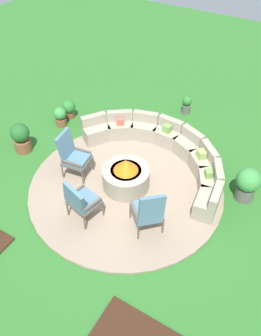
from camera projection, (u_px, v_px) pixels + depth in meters
ground_plane at (126, 187)px, 7.78m from camera, size 24.00×24.00×0.00m
patio_circle at (126, 186)px, 7.76m from camera, size 4.43×4.43×0.06m
fire_pit at (126, 176)px, 7.53m from camera, size 1.06×1.06×0.78m
curved_stone_bench at (165, 149)px, 8.24m from camera, size 4.00×2.23×0.70m
lounge_chair_front_left at (73, 154)px, 7.66m from camera, size 0.68×0.62×1.12m
lounge_chair_front_right at (81, 200)px, 6.70m from camera, size 0.70×0.67×1.04m
lounge_chair_back_left at (148, 211)px, 6.47m from camera, size 0.80×0.83×1.11m
potted_plant_0 at (248, 183)px, 7.24m from camera, size 0.54×0.54×0.82m
potted_plant_1 at (69, 108)px, 9.61m from camera, size 0.38×0.38×0.56m
potted_plant_2 at (60, 116)px, 9.34m from camera, size 0.35×0.35×0.56m
potted_plant_3 at (187, 105)px, 9.78m from camera, size 0.27×0.27×0.55m
potted_plant_4 at (21, 137)px, 8.46m from camera, size 0.48×0.48×0.80m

